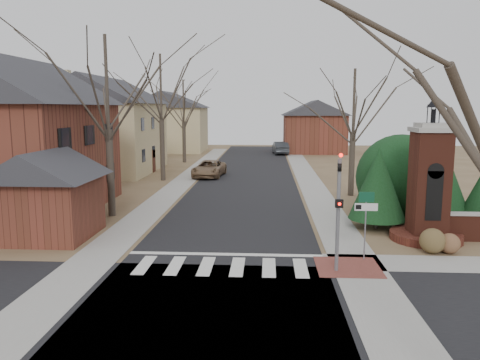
# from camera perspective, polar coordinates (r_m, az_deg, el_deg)

# --- Properties ---
(ground) EXTENTS (120.00, 120.00, 0.00)m
(ground) POSITION_cam_1_polar(r_m,az_deg,el_deg) (17.42, -2.49, -11.40)
(ground) COLOR brown
(ground) RESTS_ON ground
(main_street) EXTENTS (8.00, 70.00, 0.01)m
(main_street) POSITION_cam_1_polar(r_m,az_deg,el_deg) (38.77, 0.80, -0.11)
(main_street) COLOR black
(main_street) RESTS_ON ground
(cross_street) EXTENTS (120.00, 8.00, 0.01)m
(cross_street) POSITION_cam_1_polar(r_m,az_deg,el_deg) (14.66, -3.72, -15.42)
(cross_street) COLOR black
(cross_street) RESTS_ON ground
(crosswalk_zone) EXTENTS (8.00, 2.20, 0.02)m
(crosswalk_zone) POSITION_cam_1_polar(r_m,az_deg,el_deg) (18.16, -2.23, -10.50)
(crosswalk_zone) COLOR silver
(crosswalk_zone) RESTS_ON ground
(stop_bar) EXTENTS (8.00, 0.35, 0.02)m
(stop_bar) POSITION_cam_1_polar(r_m,az_deg,el_deg) (19.58, -1.80, -9.06)
(stop_bar) COLOR silver
(stop_bar) RESTS_ON ground
(sidewalk_right_main) EXTENTS (2.00, 60.00, 0.02)m
(sidewalk_right_main) POSITION_cam_1_polar(r_m,az_deg,el_deg) (38.89, 8.48, -0.17)
(sidewalk_right_main) COLOR gray
(sidewalk_right_main) RESTS_ON ground
(sidewalk_left) EXTENTS (2.00, 60.00, 0.02)m
(sidewalk_left) POSITION_cam_1_polar(r_m,az_deg,el_deg) (39.34, -6.79, -0.03)
(sidewalk_left) COLOR gray
(sidewalk_left) RESTS_ON ground
(curb_apron) EXTENTS (2.40, 2.40, 0.02)m
(curb_apron) POSITION_cam_1_polar(r_m,az_deg,el_deg) (18.54, 13.02, -10.32)
(curb_apron) COLOR brown
(curb_apron) RESTS_ON ground
(traffic_signal_pole) EXTENTS (0.28, 0.41, 4.50)m
(traffic_signal_pole) POSITION_cam_1_polar(r_m,az_deg,el_deg) (17.37, 11.92, -2.76)
(traffic_signal_pole) COLOR slate
(traffic_signal_pole) RESTS_ON ground
(sign_post) EXTENTS (0.90, 0.07, 2.75)m
(sign_post) POSITION_cam_1_polar(r_m,az_deg,el_deg) (19.10, 15.08, -3.79)
(sign_post) COLOR slate
(sign_post) RESTS_ON ground
(brick_gate_monument) EXTENTS (3.20, 3.20, 6.47)m
(brick_gate_monument) POSITION_cam_1_polar(r_m,az_deg,el_deg) (22.80, 21.99, -1.56)
(brick_gate_monument) COLOR #5E281B
(brick_gate_monument) RESTS_ON ground
(house_brick_left) EXTENTS (9.80, 11.80, 9.42)m
(house_brick_left) POSITION_cam_1_polar(r_m,az_deg,el_deg) (30.12, -25.99, 5.35)
(house_brick_left) COLOR brown
(house_brick_left) RESTS_ON ground
(house_stucco_left) EXTENTS (9.80, 12.80, 9.28)m
(house_stucco_left) POSITION_cam_1_polar(r_m,az_deg,el_deg) (45.87, -16.12, 6.69)
(house_stucco_left) COLOR tan
(house_stucco_left) RESTS_ON ground
(garage_left) EXTENTS (4.80, 4.80, 4.29)m
(garage_left) POSITION_cam_1_polar(r_m,az_deg,el_deg) (23.43, -22.54, -1.15)
(garage_left) COLOR brown
(garage_left) RESTS_ON ground
(house_distant_left) EXTENTS (10.80, 8.80, 8.53)m
(house_distant_left) POSITION_cam_1_polar(r_m,az_deg,el_deg) (65.72, -8.76, 7.17)
(house_distant_left) COLOR tan
(house_distant_left) RESTS_ON ground
(house_distant_right) EXTENTS (8.80, 8.80, 7.30)m
(house_distant_right) POSITION_cam_1_polar(r_m,az_deg,el_deg) (64.61, 9.00, 6.61)
(house_distant_right) COLOR brown
(house_distant_right) RESTS_ON ground
(evergreen_near) EXTENTS (2.80, 2.80, 4.10)m
(evergreen_near) POSITION_cam_1_polar(r_m,az_deg,el_deg) (24.19, 16.46, -0.39)
(evergreen_near) COLOR #473D33
(evergreen_near) RESTS_ON ground
(evergreen_mid) EXTENTS (3.40, 3.40, 4.70)m
(evergreen_mid) POSITION_cam_1_polar(r_m,az_deg,el_deg) (26.22, 22.94, 0.63)
(evergreen_mid) COLOR #473D33
(evergreen_mid) RESTS_ON ground
(evergreen_mass) EXTENTS (4.80, 4.80, 4.80)m
(evergreen_mass) POSITION_cam_1_polar(r_m,az_deg,el_deg) (27.02, 19.00, 0.64)
(evergreen_mass) COLOR black
(evergreen_mass) RESTS_ON ground
(bare_tree_0) EXTENTS (8.05, 8.05, 11.15)m
(bare_tree_0) POSITION_cam_1_polar(r_m,az_deg,el_deg) (26.77, -15.98, 12.08)
(bare_tree_0) COLOR #473D33
(bare_tree_0) RESTS_ON ground
(bare_tree_1) EXTENTS (8.40, 8.40, 11.64)m
(bare_tree_1) POSITION_cam_1_polar(r_m,az_deg,el_deg) (39.29, -9.64, 11.63)
(bare_tree_1) COLOR #473D33
(bare_tree_1) RESTS_ON ground
(bare_tree_2) EXTENTS (7.35, 7.35, 10.19)m
(bare_tree_2) POSITION_cam_1_polar(r_m,az_deg,el_deg) (52.09, -6.93, 9.86)
(bare_tree_2) COLOR #473D33
(bare_tree_2) RESTS_ON ground
(bare_tree_3) EXTENTS (7.00, 7.00, 9.70)m
(bare_tree_3) POSITION_cam_1_polar(r_m,az_deg,el_deg) (32.78, 13.75, 9.74)
(bare_tree_3) COLOR #473D33
(bare_tree_3) RESTS_ON ground
(pickup_truck) EXTENTS (2.82, 5.32, 1.43)m
(pickup_truck) POSITION_cam_1_polar(r_m,az_deg,el_deg) (41.18, -3.79, 1.40)
(pickup_truck) COLOR #846648
(pickup_truck) RESTS_ON ground
(distant_car) EXTENTS (2.22, 5.15, 1.65)m
(distant_car) POSITION_cam_1_polar(r_m,az_deg,el_deg) (61.46, 4.94, 3.93)
(distant_car) COLOR #34373B
(distant_car) RESTS_ON ground
(dry_shrub_left) EXTENTS (1.06, 1.06, 1.06)m
(dry_shrub_left) POSITION_cam_1_polar(r_m,az_deg,el_deg) (21.18, 22.41, -6.88)
(dry_shrub_left) COLOR brown
(dry_shrub_left) RESTS_ON ground
(dry_shrub_right) EXTENTS (0.86, 0.86, 0.86)m
(dry_shrub_right) POSITION_cam_1_polar(r_m,az_deg,el_deg) (21.45, 24.18, -7.08)
(dry_shrub_right) COLOR brown
(dry_shrub_right) RESTS_ON ground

